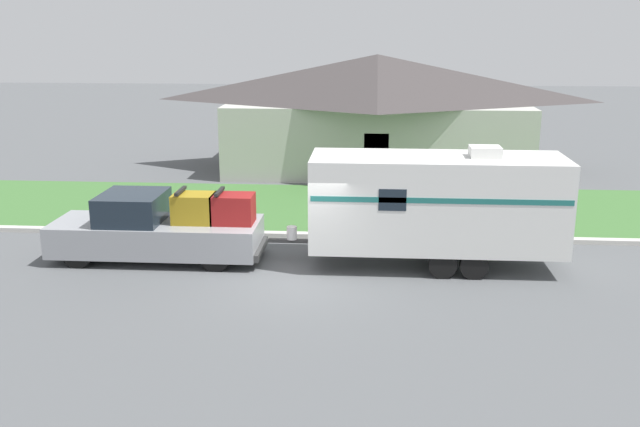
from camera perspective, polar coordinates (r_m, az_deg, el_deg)
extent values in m
plane|color=#515456|center=(18.44, -1.80, -5.30)|extent=(120.00, 120.00, 0.00)
cube|color=beige|center=(21.96, -0.79, -1.74)|extent=(80.00, 0.30, 0.14)
cube|color=#3D6B33|center=(25.48, -0.08, 0.50)|extent=(80.00, 7.00, 0.03)
cube|color=#B2B2A8|center=(32.18, 4.51, 6.26)|extent=(12.90, 6.54, 3.06)
pyramid|color=#3D3838|center=(31.89, 4.60, 10.77)|extent=(13.94, 7.06, 2.02)
cube|color=#4C3828|center=(29.06, 4.51, 4.35)|extent=(1.00, 0.06, 2.10)
cylinder|color=black|center=(20.30, -18.82, -2.94)|extent=(0.85, 0.28, 0.85)
cylinder|color=black|center=(21.81, -17.11, -1.58)|extent=(0.85, 0.28, 0.85)
cylinder|color=black|center=(19.16, -8.35, -3.33)|extent=(0.85, 0.28, 0.85)
cylinder|color=black|center=(20.75, -7.35, -1.85)|extent=(0.85, 0.28, 0.85)
cube|color=gray|center=(20.73, -16.15, -1.68)|extent=(3.26, 2.07, 0.85)
cube|color=#19232D|center=(20.32, -14.76, 0.49)|extent=(1.69, 1.90, 0.79)
cube|color=gray|center=(19.93, -8.41, -1.90)|extent=(2.45, 2.07, 0.85)
cube|color=#333333|center=(19.78, -4.74, -2.84)|extent=(0.12, 1.86, 0.20)
cube|color=olive|center=(19.83, -10.03, 0.43)|extent=(1.13, 0.87, 0.80)
cube|color=black|center=(19.81, -11.10, 1.79)|extent=(0.10, 0.96, 0.08)
cube|color=maroon|center=(19.59, -6.96, 0.37)|extent=(1.13, 0.87, 0.80)
cube|color=black|center=(19.55, -8.05, 1.75)|extent=(0.10, 0.96, 0.08)
cylinder|color=black|center=(18.70, 9.78, -4.04)|extent=(0.73, 0.22, 0.73)
cylinder|color=black|center=(20.58, 9.27, -2.24)|extent=(0.73, 0.22, 0.73)
cylinder|color=black|center=(18.80, 12.22, -4.07)|extent=(0.73, 0.22, 0.73)
cylinder|color=black|center=(20.67, 11.49, -2.27)|extent=(0.73, 0.22, 0.73)
cube|color=silver|center=(19.24, 9.30, 0.93)|extent=(6.68, 2.27, 2.46)
cube|color=#1E6660|center=(18.06, 9.64, 1.00)|extent=(6.55, 0.01, 0.14)
cube|color=#383838|center=(19.60, -2.44, -2.20)|extent=(1.22, 0.12, 0.10)
cylinder|color=silver|center=(19.53, -2.27, -1.56)|extent=(0.28, 0.28, 0.36)
cube|color=silver|center=(19.11, 13.08, 4.84)|extent=(0.80, 0.68, 0.28)
cube|color=#19232D|center=(17.99, 5.82, 1.07)|extent=(0.70, 0.01, 0.56)
cylinder|color=brown|center=(22.78, 12.51, -0.29)|extent=(0.09, 0.09, 1.05)
cube|color=silver|center=(22.62, 12.60, 1.26)|extent=(0.48, 0.20, 0.22)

